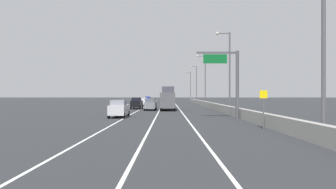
{
  "coord_description": "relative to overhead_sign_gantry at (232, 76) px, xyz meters",
  "views": [
    {
      "loc": [
        -0.57,
        -3.46,
        2.72
      ],
      "look_at": [
        -0.83,
        50.82,
        2.64
      ],
      "focal_mm": 30.27,
      "sensor_mm": 36.0,
      "label": 1
    }
  ],
  "objects": [
    {
      "name": "ground_plane",
      "position": [
        -6.35,
        36.28,
        -4.73
      ],
      "size": [
        320.0,
        320.0,
        0.0
      ],
      "primitive_type": "plane",
      "color": "#26282B"
    },
    {
      "name": "speed_advisory_sign",
      "position": [
        0.44,
        -9.39,
        -2.96
      ],
      "size": [
        0.6,
        0.11,
        3.0
      ],
      "color": "#4C4C51",
      "rests_on": "ground_plane"
    },
    {
      "name": "lamp_post_right_third",
      "position": [
        1.53,
        34.63,
        1.93
      ],
      "size": [
        2.14,
        0.44,
        11.77
      ],
      "color": "#4C4C51",
      "rests_on": "ground_plane"
    },
    {
      "name": "lamp_post_right_fourth",
      "position": [
        1.98,
        59.29,
        1.93
      ],
      "size": [
        2.14,
        0.44,
        11.77
      ],
      "color": "#4C4C51",
      "rests_on": "ground_plane"
    },
    {
      "name": "car_black_2",
      "position": [
        -12.66,
        20.79,
        -3.68
      ],
      "size": [
        1.96,
        4.44,
        2.11
      ],
      "color": "black",
      "rests_on": "ground_plane"
    },
    {
      "name": "box_truck",
      "position": [
        -6.91,
        16.8,
        -2.89
      ],
      "size": [
        2.58,
        7.59,
        4.05
      ],
      "color": "#4C4C51",
      "rests_on": "ground_plane"
    },
    {
      "name": "jersey_barrier_right",
      "position": [
        1.34,
        12.28,
        -4.18
      ],
      "size": [
        0.6,
        120.0,
        1.1
      ],
      "primitive_type": "cube",
      "color": "gray",
      "rests_on": "ground_plane"
    },
    {
      "name": "car_blue_3",
      "position": [
        -13.09,
        55.64,
        -3.74
      ],
      "size": [
        1.79,
        4.59,
        1.99
      ],
      "color": "#1E389E",
      "rests_on": "ground_plane"
    },
    {
      "name": "car_silver_0",
      "position": [
        -12.67,
        2.02,
        -3.72
      ],
      "size": [
        1.91,
        4.53,
        2.03
      ],
      "color": "#B7B7BC",
      "rests_on": "ground_plane"
    },
    {
      "name": "lamp_post_right_fifth",
      "position": [
        2.01,
        83.95,
        1.93
      ],
      "size": [
        2.14,
        0.44,
        11.77
      ],
      "color": "#4C4C51",
      "rests_on": "ground_plane"
    },
    {
      "name": "overhead_sign_gantry",
      "position": [
        0.0,
        0.0,
        0.0
      ],
      "size": [
        4.68,
        0.36,
        7.5
      ],
      "color": "#47474C",
      "rests_on": "ground_plane"
    },
    {
      "name": "car_white_1",
      "position": [
        -12.75,
        35.85,
        -3.79
      ],
      "size": [
        1.86,
        4.06,
        1.88
      ],
      "color": "white",
      "rests_on": "ground_plane"
    },
    {
      "name": "lane_stripe_left",
      "position": [
        -11.85,
        27.28,
        -4.73
      ],
      "size": [
        0.16,
        130.0,
        0.0
      ],
      "primitive_type": "cube",
      "color": "silver",
      "rests_on": "ground_plane"
    },
    {
      "name": "car_gray_4",
      "position": [
        -9.88,
        16.58,
        -3.75
      ],
      "size": [
        1.99,
        4.44,
        1.95
      ],
      "color": "slate",
      "rests_on": "ground_plane"
    },
    {
      "name": "lamp_post_right_second",
      "position": [
        1.84,
        9.97,
        1.93
      ],
      "size": [
        2.14,
        0.44,
        11.77
      ],
      "color": "#4C4C51",
      "rests_on": "ground_plane"
    },
    {
      "name": "lamp_post_right_near",
      "position": [
        1.93,
        -14.69,
        1.93
      ],
      "size": [
        2.14,
        0.44,
        11.77
      ],
      "color": "#4C4C51",
      "rests_on": "ground_plane"
    },
    {
      "name": "lane_stripe_center",
      "position": [
        -8.35,
        27.28,
        -4.73
      ],
      "size": [
        0.16,
        130.0,
        0.0
      ],
      "primitive_type": "cube",
      "color": "silver",
      "rests_on": "ground_plane"
    },
    {
      "name": "lane_stripe_right",
      "position": [
        -4.85,
        27.28,
        -4.73
      ],
      "size": [
        0.16,
        130.0,
        0.0
      ],
      "primitive_type": "cube",
      "color": "silver",
      "rests_on": "ground_plane"
    }
  ]
}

